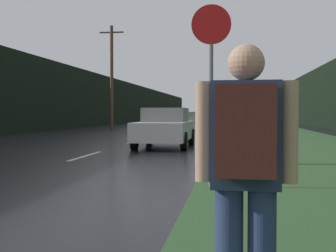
{
  "coord_description": "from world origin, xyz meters",
  "views": [
    {
      "loc": [
        4.2,
        0.19,
        1.26
      ],
      "look_at": [
        2.2,
        14.84,
        0.83
      ],
      "focal_mm": 50.0,
      "sensor_mm": 36.0,
      "label": 1
    }
  ],
  "objects": [
    {
      "name": "car_oncoming",
      "position": [
        -1.79,
        45.26,
        0.78
      ],
      "size": [
        1.97,
        4.3,
        1.56
      ],
      "color": "#2D3856",
      "rests_on": "ground_plane"
    },
    {
      "name": "lane_stripe_d",
      "position": [
        0.0,
        20.29,
        0.0
      ],
      "size": [
        0.12,
        3.0,
        0.01
      ],
      "primitive_type": "cube",
      "color": "silver",
      "rests_on": "ground_plane"
    },
    {
      "name": "car_passing_far",
      "position": [
        1.79,
        34.59,
        0.67
      ],
      "size": [
        1.85,
        4.15,
        1.32
      ],
      "rotation": [
        0.0,
        0.0,
        3.14
      ],
      "color": "#9E9EA3",
      "rests_on": "ground_plane"
    },
    {
      "name": "treeline_far_side",
      "position": [
        -9.58,
        50.0,
        2.51
      ],
      "size": [
        2.0,
        140.0,
        5.02
      ],
      "primitive_type": "cube",
      "color": "black",
      "rests_on": "ground_plane"
    },
    {
      "name": "grass_verge",
      "position": [
        6.58,
        40.0,
        0.01
      ],
      "size": [
        6.0,
        240.0,
        0.02
      ],
      "primitive_type": "cube",
      "color": "#33562D",
      "rests_on": "ground_plane"
    },
    {
      "name": "stop_sign",
      "position": [
        3.86,
        7.96,
        1.84
      ],
      "size": [
        0.66,
        0.07,
        3.04
      ],
      "color": "slate",
      "rests_on": "ground_plane"
    },
    {
      "name": "car_passing_near",
      "position": [
        1.79,
        17.06,
        0.72
      ],
      "size": [
        1.88,
        4.54,
        1.43
      ],
      "rotation": [
        0.0,
        0.0,
        3.14
      ],
      "color": "#BCBCBC",
      "rests_on": "ground_plane"
    },
    {
      "name": "hitchhiker_with_backpack",
      "position": [
        4.28,
        2.81,
        0.95
      ],
      "size": [
        0.57,
        0.41,
        1.64
      ],
      "rotation": [
        0.0,
        0.0,
        -0.03
      ],
      "color": "navy",
      "rests_on": "ground_plane"
    },
    {
      "name": "lane_stripe_c",
      "position": [
        0.0,
        13.29,
        0.0
      ],
      "size": [
        0.12,
        3.0,
        0.01
      ],
      "primitive_type": "cube",
      "color": "silver",
      "rests_on": "ground_plane"
    },
    {
      "name": "utility_pole_far",
      "position": [
        -4.67,
        34.13,
        3.99
      ],
      "size": [
        1.8,
        0.24,
        7.71
      ],
      "color": "#4C3823",
      "rests_on": "ground_plane"
    },
    {
      "name": "lane_stripe_f",
      "position": [
        0.0,
        34.29,
        0.0
      ],
      "size": [
        0.12,
        3.0,
        0.01
      ],
      "primitive_type": "cube",
      "color": "silver",
      "rests_on": "ground_plane"
    },
    {
      "name": "treeline_near_side",
      "position": [
        12.58,
        50.0,
        2.59
      ],
      "size": [
        2.0,
        140.0,
        5.17
      ],
      "primitive_type": "cube",
      "color": "black",
      "rests_on": "ground_plane"
    },
    {
      "name": "lane_stripe_e",
      "position": [
        0.0,
        27.29,
        0.0
      ],
      "size": [
        0.12,
        3.0,
        0.01
      ],
      "primitive_type": "cube",
      "color": "silver",
      "rests_on": "ground_plane"
    }
  ]
}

